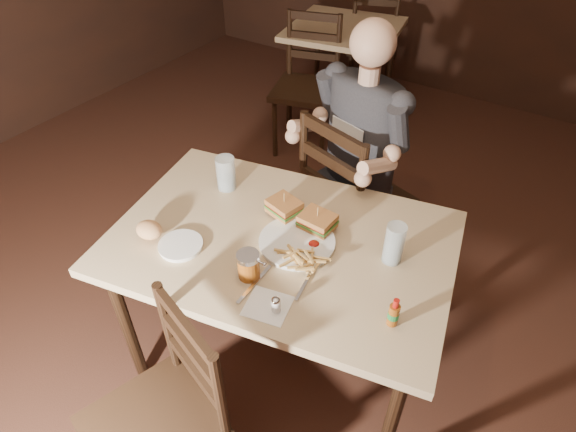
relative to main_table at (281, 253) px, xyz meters
The scene contains 23 objects.
room_shell 0.77m from the main_table, 78.44° to the right, with size 7.00×7.00×7.00m.
main_table is the anchor object (origin of this frame).
bg_table 2.38m from the main_table, 112.25° to the left, with size 0.93×0.93×0.77m.
chair_far 0.73m from the main_table, 90.70° to the left, with size 0.46×0.50×0.99m, color black, non-canonical shape.
chair_near 0.76m from the main_table, 93.02° to the right, with size 0.41×0.45×0.89m, color black, non-canonical shape.
bg_chair_far 2.91m from the main_table, 108.13° to the left, with size 0.41×0.45×0.89m, color black, non-canonical shape.
bg_chair_near 1.89m from the main_table, 118.61° to the left, with size 0.44×0.49×0.96m, color black, non-canonical shape.
diner 0.71m from the main_table, 91.86° to the left, with size 0.51×0.40×0.89m, color #2D2F32, non-canonical shape.
dinner_plate 0.11m from the main_table, ahead, with size 0.28×0.28×0.02m, color white.
sandwich_left 0.20m from the main_table, 118.04° to the left, with size 0.12×0.10×0.10m, color #BC7D42, non-canonical shape.
sandwich_right 0.21m from the main_table, 52.55° to the left, with size 0.13×0.11×0.11m, color #BC7D42, non-canonical shape.
fries_pile 0.19m from the main_table, 29.41° to the right, with size 0.22×0.16×0.04m, color tan, non-canonical shape.
ketchup_dollop 0.16m from the main_table, 11.96° to the left, with size 0.04×0.04×0.01m, color maroon.
glass_left 0.43m from the main_table, 159.11° to the left, with size 0.08×0.08×0.15m, color silver.
glass_right 0.45m from the main_table, 18.01° to the left, with size 0.07×0.07×0.16m, color silver.
hot_sauce 0.55m from the main_table, 14.35° to the right, with size 0.04×0.04×0.11m, color #8A4310, non-canonical shape.
salt_shaker 0.36m from the main_table, 58.68° to the right, with size 0.03×0.03×0.06m, color white, non-canonical shape.
syrup_dispenser 0.25m from the main_table, 86.70° to the right, with size 0.08×0.08×0.11m, color #8A4310, non-canonical shape.
napkin 0.34m from the main_table, 63.72° to the right, with size 0.14×0.14×0.00m, color white.
knife 0.26m from the main_table, 77.66° to the right, with size 0.01×0.20×0.00m, color silver.
fork 0.27m from the main_table, 37.81° to the right, with size 0.01×0.14×0.00m, color silver.
side_plate 0.39m from the main_table, 139.68° to the right, with size 0.16×0.16×0.01m, color white.
bread_roll 0.51m from the main_table, 147.13° to the right, with size 0.11×0.09×0.06m, color tan.
Camera 1 is at (0.70, -0.81, 2.03)m, focal length 30.00 mm.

